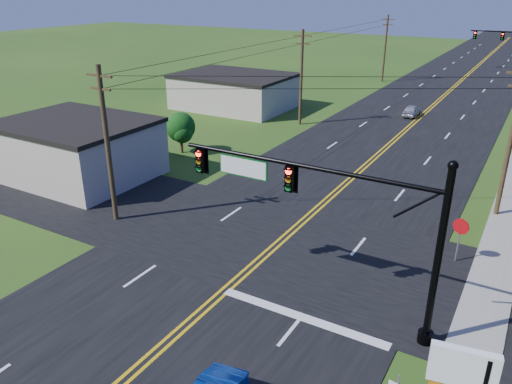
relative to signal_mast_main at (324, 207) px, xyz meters
The scene contains 14 objects.
road_main 42.49m from the signal_mast_main, 95.90° to the left, with size 16.00×220.00×0.04m, color black.
road_cross 7.56m from the signal_mast_main, 137.32° to the left, with size 70.00×10.00×0.04m, color black.
signal_mast_main is the anchor object (origin of this frame).
signal_mast_far 72.00m from the signal_mast_main, 89.92° to the left, with size 10.98×0.60×7.48m.
cream_bldg_near 22.33m from the signal_mast_main, 164.29° to the left, with size 10.20×8.20×4.10m.
cream_bldg_far 38.12m from the signal_mast_main, 127.88° to the left, with size 12.20×9.20×3.70m.
utility_pole_left_a 13.98m from the signal_mast_main, behind, with size 1.80×0.28×9.00m.
utility_pole_left_b 30.34m from the signal_mast_main, 117.14° to the left, with size 1.80×0.28×9.00m.
utility_pole_left_c 55.74m from the signal_mast_main, 104.37° to the left, with size 1.80×0.28×9.00m.
utility_pole_right_a 15.03m from the signal_mast_main, 68.69° to the left, with size 1.80×0.28×9.00m.
tree_left 23.22m from the signal_mast_main, 142.64° to the left, with size 2.40×2.40×3.37m.
distant_car 36.37m from the signal_mast_main, 98.09° to the left, with size 1.37×3.41×1.16m, color silver.
stop_sign 8.79m from the signal_mast_main, 58.17° to the left, with size 0.83×0.27×2.39m.
pylon_sign 7.95m from the signal_mast_main, 36.81° to the right, with size 1.84×0.53×3.75m.
Camera 1 is at (10.99, -8.78, 12.88)m, focal length 35.00 mm.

